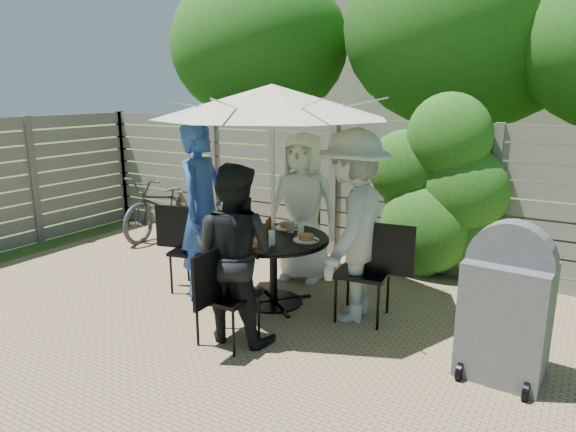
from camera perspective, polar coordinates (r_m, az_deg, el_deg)
The scene contains 22 objects.
backyard_envelope at distance 13.64m, azimuth 19.59°, elevation 14.74°, with size 60.00×60.00×5.00m.
patio_table at distance 5.30m, azimuth -1.64°, elevation -4.63°, with size 1.27×1.27×0.74m.
umbrella at distance 5.04m, azimuth -1.76°, elevation 12.60°, with size 2.61×2.61×2.25m.
chair_back at distance 6.23m, azimuth 2.10°, elevation -4.20°, with size 0.48×0.67×0.89m.
person_back at distance 5.95m, azimuth 1.68°, elevation 0.94°, with size 0.85×0.55×1.74m, color white.
chair_left at distance 5.82m, azimuth -10.34°, elevation -5.49°, with size 0.73×0.57×0.96m.
person_left at distance 5.58m, azimuth -9.44°, elevation 0.61°, with size 0.68×0.45×1.87m, color #2648A5.
chair_front at distance 4.59m, azimuth -6.77°, elevation -10.90°, with size 0.45×0.67×0.92m.
person_front at distance 4.51m, azimuth -6.08°, elevation -4.21°, with size 0.78×0.61×1.60m, color black.
chair_right at distance 5.07m, azimuth 8.45°, elevation -8.25°, with size 0.74×0.53×0.99m.
person_right at distance 4.91m, azimuth 7.17°, elevation -1.19°, with size 1.20×0.69×1.86m, color #A7A9A4.
plate_back at distance 5.55m, azimuth -0.10°, elevation -1.13°, with size 0.26×0.26×0.06m.
plate_left at distance 5.39m, azimuth -5.14°, elevation -1.65°, with size 0.26×0.26×0.06m.
plate_front at distance 4.92m, azimuth -3.41°, elevation -3.11°, with size 0.26×0.26×0.06m.
plate_right at distance 5.10m, azimuth 2.03°, elevation -2.49°, with size 0.26×0.26×0.06m.
glass_left at distance 5.24m, azimuth -4.72°, elevation -1.56°, with size 0.07×0.07×0.14m, color silver.
glass_front at distance 4.95m, azimuth -1.81°, elevation -2.43°, with size 0.07×0.07×0.14m, color silver.
glass_right at distance 5.21m, azimuth 1.42°, elevation -1.60°, with size 0.07×0.07×0.14m, color silver.
syrup_jug at distance 5.28m, azimuth -2.02°, elevation -1.28°, with size 0.09×0.09×0.16m, color #59280C.
coffee_cup at distance 5.38m, azimuth 0.29°, elevation -1.22°, with size 0.08×0.08×0.12m, color #C6B293.
bicycle at distance 8.14m, azimuth -13.55°, elevation 1.23°, with size 0.63×1.82×0.96m, color #333338.
bbq_grill at distance 4.29m, azimuth 23.07°, elevation -9.46°, with size 0.65×0.52×1.26m.
Camera 1 is at (2.92, -3.05, 2.18)m, focal length 32.00 mm.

